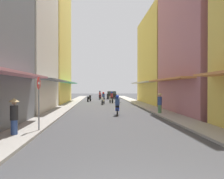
# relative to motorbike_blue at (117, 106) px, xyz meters

# --- Properties ---
(ground_plane) EXTENTS (113.96, 113.96, 0.00)m
(ground_plane) POSITION_rel_motorbike_blue_xyz_m (-0.56, 7.66, -0.70)
(ground_plane) COLOR #424244
(sidewalk_left) EXTENTS (1.71, 59.80, 0.12)m
(sidewalk_left) POSITION_rel_motorbike_blue_xyz_m (-5.00, 7.66, -0.64)
(sidewalk_left) COLOR #9E9991
(sidewalk_left) RESTS_ON ground
(sidewalk_right) EXTENTS (1.71, 59.80, 0.12)m
(sidewalk_right) POSITION_rel_motorbike_blue_xyz_m (3.88, 7.66, -0.64)
(sidewalk_right) COLOR #ADA89E
(sidewalk_right) RESTS_ON ground
(building_left_mid) EXTENTS (7.05, 9.09, 14.67)m
(building_left_mid) POSITION_rel_motorbike_blue_xyz_m (-8.85, 3.52, 6.63)
(building_left_mid) COLOR silver
(building_left_mid) RESTS_ON ground
(building_left_far) EXTENTS (7.05, 11.52, 17.27)m
(building_left_far) POSITION_rel_motorbike_blue_xyz_m (-8.85, 14.54, 7.92)
(building_left_far) COLOR #EFD159
(building_left_far) RESTS_ON ground
(building_right_mid) EXTENTS (7.05, 10.13, 13.50)m
(building_right_mid) POSITION_rel_motorbike_blue_xyz_m (7.73, 1.01, 6.04)
(building_right_mid) COLOR #B7727F
(building_right_mid) RESTS_ON ground
(building_right_far) EXTENTS (7.05, 12.30, 11.73)m
(building_right_far) POSITION_rel_motorbike_blue_xyz_m (7.73, 12.59, 5.16)
(building_right_far) COLOR #EFD159
(building_right_far) RESTS_ON ground
(motorbike_blue) EXTENTS (0.55, 1.81, 1.58)m
(motorbike_blue) POSITION_rel_motorbike_blue_xyz_m (0.00, 0.00, 0.00)
(motorbike_blue) COLOR black
(motorbike_blue) RESTS_ON ground
(motorbike_silver) EXTENTS (0.63, 1.79, 1.58)m
(motorbike_silver) POSITION_rel_motorbike_blue_xyz_m (0.33, 14.18, 0.00)
(motorbike_silver) COLOR black
(motorbike_silver) RESTS_ON ground
(motorbike_maroon) EXTENTS (0.61, 1.79, 1.58)m
(motorbike_maroon) POSITION_rel_motorbike_blue_xyz_m (-1.15, 23.39, 0.00)
(motorbike_maroon) COLOR black
(motorbike_maroon) RESTS_ON ground
(motorbike_black) EXTENTS (0.69, 1.77, 0.96)m
(motorbike_black) POSITION_rel_motorbike_blue_xyz_m (-2.83, 17.37, -0.20)
(motorbike_black) COLOR black
(motorbike_black) RESTS_ON ground
(motorbike_white) EXTENTS (0.62, 1.79, 1.58)m
(motorbike_white) POSITION_rel_motorbike_blue_xyz_m (-0.86, 11.51, 0.00)
(motorbike_white) COLOR black
(motorbike_white) RESTS_ON ground
(parked_car) EXTENTS (2.04, 4.21, 1.45)m
(parked_car) POSITION_rel_motorbike_blue_xyz_m (1.10, 26.12, 0.04)
(parked_car) COLOR black
(parked_car) RESTS_ON ground
(pedestrian_foreground) EXTENTS (0.44, 0.44, 1.69)m
(pedestrian_foreground) POSITION_rel_motorbike_blue_xyz_m (-5.10, -7.65, 0.25)
(pedestrian_foreground) COLOR #334C8C
(pedestrian_foreground) RESTS_ON ground
(pedestrian_midway) EXTENTS (0.44, 0.44, 1.73)m
(pedestrian_midway) POSITION_rel_motorbike_blue_xyz_m (3.39, 0.25, 0.27)
(pedestrian_midway) COLOR #598C59
(pedestrian_midway) RESTS_ON ground
(street_sign_no_entry) EXTENTS (0.07, 0.60, 2.65)m
(street_sign_no_entry) POSITION_rel_motorbike_blue_xyz_m (-4.30, -6.66, 1.01)
(street_sign_no_entry) COLOR gray
(street_sign_no_entry) RESTS_ON ground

